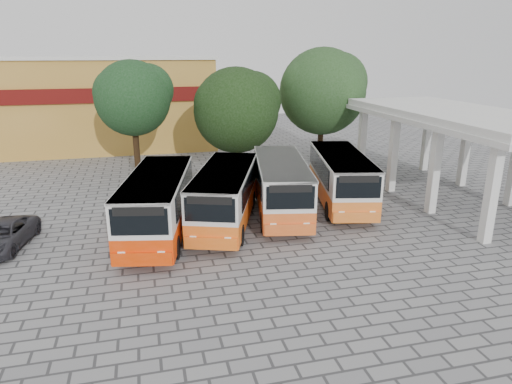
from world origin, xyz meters
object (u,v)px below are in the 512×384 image
object	(u,v)px
bus_centre_left	(225,193)
parked_car	(2,236)
bus_centre_right	(281,184)
bus_far_right	(341,176)
bus_far_left	(158,201)

from	to	relation	value
bus_centre_left	parked_car	distance (m)	10.54
bus_centre_right	bus_far_right	world-z (taller)	bus_centre_right
bus_centre_left	parked_car	size ratio (longest dim) A/B	1.99
bus_far_left	parked_car	xyz separation A→B (m)	(-7.05, 0.18, -1.15)
bus_centre_right	bus_far_right	distance (m)	3.94
bus_centre_left	bus_centre_right	bearing A→B (deg)	34.69
bus_far_right	parked_car	bearing A→B (deg)	-160.54
bus_far_right	parked_car	distance (m)	17.78
bus_far_left	bus_centre_left	bearing A→B (deg)	22.52
bus_centre_left	bus_far_right	world-z (taller)	bus_far_right
bus_centre_left	parked_car	world-z (taller)	bus_centre_left
bus_far_left	parked_car	size ratio (longest dim) A/B	2.02
bus_far_left	bus_centre_left	world-z (taller)	bus_far_left
bus_far_left	parked_car	world-z (taller)	bus_far_left
bus_far_right	bus_far_left	bearing A→B (deg)	-155.17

